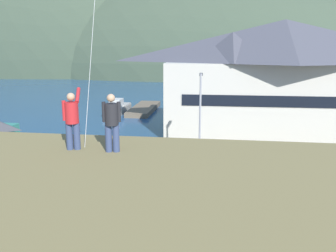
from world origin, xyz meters
TOP-DOWN VIEW (x-y plane):
  - ground_plane at (0.00, 0.00)m, footprint 600.00×600.00m
  - parking_lot_pad at (0.00, 5.00)m, footprint 40.00×20.00m
  - bay_water at (0.00, 60.00)m, footprint 360.00×84.00m
  - far_hill_west_ridge at (-58.13, 108.81)m, footprint 113.48×59.38m
  - far_hill_east_peak at (-3.62, 112.98)m, footprint 134.26×72.72m
  - harbor_lodge at (12.20, 22.76)m, footprint 26.46×11.30m
  - wharf_dock at (-5.57, 34.45)m, footprint 3.20×11.38m
  - moored_boat_wharfside at (-9.04, 32.26)m, footprint 2.42×7.09m
  - parked_car_mid_row_far at (1.12, 0.09)m, footprint 4.27×2.19m
  - parked_car_front_row_end at (-2.94, 5.84)m, footprint 4.33×2.31m
  - parked_car_mid_row_center at (4.36, 5.97)m, footprint 4.33×2.33m
  - parked_car_front_row_red at (8.03, 1.64)m, footprint 4.32×2.30m
  - parked_car_front_row_silver at (-4.93, -0.49)m, footprint 4.32×2.30m
  - parking_light_pole at (3.95, 10.55)m, footprint 0.24×0.78m
  - person_kite_flyer at (0.95, -7.59)m, footprint 0.52×0.70m
  - person_companion at (2.20, -7.67)m, footprint 0.55×0.40m

SIDE VIEW (x-z plane):
  - ground_plane at x=0.00m, z-range 0.00..0.00m
  - far_hill_west_ridge at x=-58.13m, z-range -41.76..41.76m
  - far_hill_east_peak at x=-3.62m, z-range -33.78..33.78m
  - bay_water at x=0.00m, z-range 0.00..0.03m
  - parking_lot_pad at x=0.00m, z-range 0.00..0.10m
  - wharf_dock at x=-5.57m, z-range 0.00..0.70m
  - moored_boat_wharfside at x=-9.04m, z-range -0.36..1.80m
  - parked_car_mid_row_far at x=1.12m, z-range 0.15..1.97m
  - parked_car_front_row_end at x=-2.94m, z-range 0.15..1.97m
  - parked_car_mid_row_center at x=4.36m, z-range 0.15..1.97m
  - parked_car_front_row_red at x=8.03m, z-range 0.15..1.97m
  - parked_car_front_row_silver at x=-4.93m, z-range 0.15..1.97m
  - parking_light_pole at x=3.95m, z-range 0.64..8.08m
  - harbor_lodge at x=12.20m, z-range 0.39..12.72m
  - person_companion at x=2.20m, z-range 6.65..8.39m
  - person_kite_flyer at x=0.95m, z-range 6.60..8.46m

